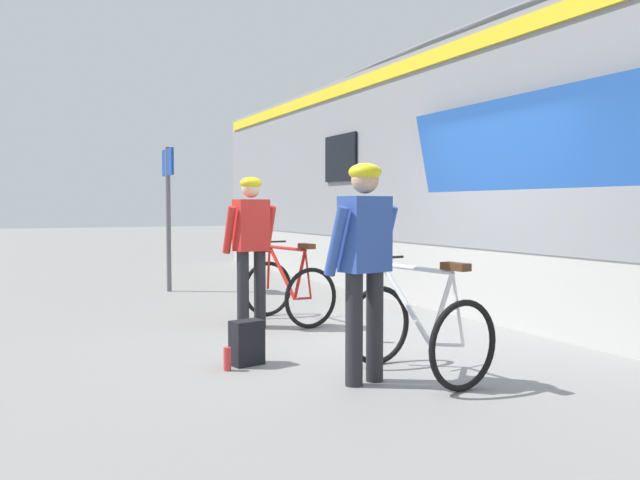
{
  "coord_description": "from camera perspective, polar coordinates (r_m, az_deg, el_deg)",
  "views": [
    {
      "loc": [
        -3.63,
        -5.94,
        1.42
      ],
      "look_at": [
        -0.54,
        0.5,
        1.05
      ],
      "focal_mm": 36.57,
      "sensor_mm": 36.0,
      "label": 1
    }
  ],
  "objects": [
    {
      "name": "bicycle_far_red",
      "position": [
        8.01,
        -2.77,
        -4.34
      ],
      "size": [
        0.86,
        1.16,
        0.99
      ],
      "color": "black",
      "rests_on": "ground"
    },
    {
      "name": "water_bottle_near_the_bikes",
      "position": [
        6.89,
        4.9,
        -8.12
      ],
      "size": [
        0.08,
        0.08,
        0.19
      ],
      "primitive_type": "cylinder",
      "color": "silver",
      "rests_on": "ground"
    },
    {
      "name": "cyclist_near_in_blue",
      "position": [
        5.19,
        3.92,
        -1.09
      ],
      "size": [
        0.65,
        0.39,
        1.76
      ],
      "color": "#232328",
      "rests_on": "ground"
    },
    {
      "name": "ground_plane",
      "position": [
        7.11,
        5.74,
        -8.58
      ],
      "size": [
        80.0,
        80.0,
        0.0
      ],
      "primitive_type": "plane",
      "color": "gray"
    },
    {
      "name": "water_bottle_by_the_backpack",
      "position": [
        5.77,
        -8.11,
        -10.28
      ],
      "size": [
        0.07,
        0.07,
        0.2
      ],
      "primitive_type": "cylinder",
      "color": "red",
      "rests_on": "ground"
    },
    {
      "name": "platform_sign_post",
      "position": [
        11.12,
        -13.15,
        3.93
      ],
      "size": [
        0.08,
        0.7,
        2.4
      ],
      "color": "#595B60",
      "rests_on": "ground"
    },
    {
      "name": "backpack_on_platform",
      "position": [
        5.94,
        -6.43,
        -8.91
      ],
      "size": [
        0.31,
        0.24,
        0.4
      ],
      "primitive_type": "cube",
      "rotation": [
        0.0,
        0.0,
        0.22
      ],
      "color": "black",
      "rests_on": "ground"
    },
    {
      "name": "train_car",
      "position": [
        9.02,
        22.58,
        6.21
      ],
      "size": [
        3.22,
        19.95,
        3.88
      ],
      "color": "gray",
      "rests_on": "ground"
    },
    {
      "name": "bicycle_near_white",
      "position": [
        5.51,
        8.6,
        -7.73
      ],
      "size": [
        0.86,
        1.16,
        0.99
      ],
      "color": "black",
      "rests_on": "ground"
    },
    {
      "name": "cyclist_far_in_red",
      "position": [
        7.63,
        -6.05,
        0.2
      ],
      "size": [
        0.64,
        0.36,
        1.76
      ],
      "color": "#232328",
      "rests_on": "ground"
    }
  ]
}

